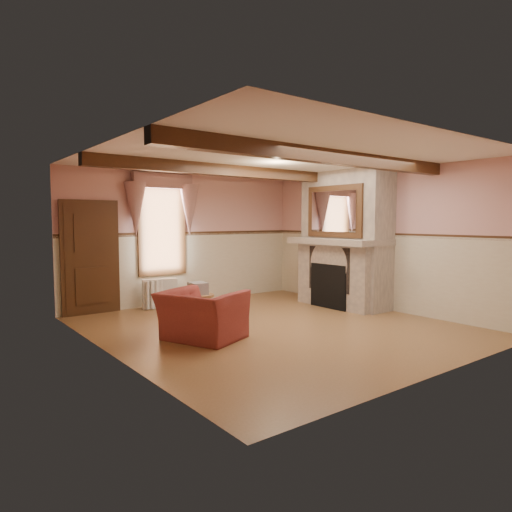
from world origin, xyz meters
TOP-DOWN VIEW (x-y plane):
  - floor at (0.00, 0.00)m, footprint 5.50×6.00m
  - ceiling at (0.00, 0.00)m, footprint 5.50×6.00m
  - wall_back at (0.00, 3.00)m, footprint 5.50×0.02m
  - wall_front at (0.00, -3.00)m, footprint 5.50×0.02m
  - wall_left at (-2.75, 0.00)m, footprint 0.02×6.00m
  - wall_right at (2.75, 0.00)m, footprint 0.02×6.00m
  - wainscot at (0.00, 0.00)m, footprint 5.50×6.00m
  - chair_rail at (0.00, 0.00)m, footprint 5.50×6.00m
  - firebox at (2.00, 0.60)m, footprint 0.20×0.95m
  - armchair at (-1.38, 0.02)m, footprint 1.36×1.43m
  - side_table at (-0.99, 0.78)m, footprint 0.58×0.58m
  - book_stack at (-1.00, 0.81)m, footprint 0.30×0.35m
  - radiator at (-0.80, 2.70)m, footprint 0.72×0.34m
  - bowl at (2.24, 0.65)m, footprint 0.38×0.38m
  - mantel_clock at (2.24, 1.40)m, footprint 0.14×0.24m
  - oil_lamp at (2.24, 1.15)m, footprint 0.11×0.11m
  - candle_red at (2.24, -0.16)m, footprint 0.06×0.06m
  - jar_yellow at (2.24, -0.00)m, footprint 0.06×0.06m
  - fireplace at (2.42, 0.60)m, footprint 0.85×2.00m
  - mantel at (2.24, 0.60)m, footprint 1.05×2.05m
  - overmantel_mirror at (2.06, 0.60)m, footprint 0.06×1.44m
  - door at (-2.10, 2.94)m, footprint 1.10×0.10m
  - window at (-0.60, 2.97)m, footprint 1.06×0.08m
  - window_drapes at (-0.60, 2.88)m, footprint 1.30×0.14m
  - ceiling_beam_front at (0.00, -1.20)m, footprint 5.50×0.18m
  - ceiling_beam_back at (0.00, 1.20)m, footprint 5.50×0.18m

SIDE VIEW (x-z plane):
  - floor at x=0.00m, z-range -0.01..0.01m
  - side_table at x=-0.99m, z-range 0.00..0.55m
  - radiator at x=-0.80m, z-range 0.00..0.60m
  - armchair at x=-1.38m, z-range 0.00..0.74m
  - firebox at x=2.00m, z-range 0.00..0.90m
  - book_stack at x=-1.00m, z-range 0.55..0.75m
  - wainscot at x=0.00m, z-range 0.00..1.50m
  - door at x=-2.10m, z-range 0.00..2.10m
  - mantel at x=2.24m, z-range 1.30..1.42m
  - wall_back at x=0.00m, z-range 0.00..2.80m
  - wall_front at x=0.00m, z-range 0.00..2.80m
  - wall_left at x=-2.75m, z-range 0.00..2.80m
  - wall_right at x=2.75m, z-range 0.00..2.80m
  - fireplace at x=2.42m, z-range 0.00..2.80m
  - bowl at x=2.24m, z-range 1.42..1.51m
  - jar_yellow at x=2.24m, z-range 1.42..1.54m
  - chair_rail at x=0.00m, z-range 1.46..1.54m
  - candle_red at x=2.24m, z-range 1.42..1.58m
  - mantel_clock at x=2.24m, z-range 1.42..1.62m
  - oil_lamp at x=2.24m, z-range 1.42..1.70m
  - window at x=-0.60m, z-range 0.64..2.66m
  - overmantel_mirror at x=2.06m, z-range 1.45..2.49m
  - window_drapes at x=-0.60m, z-range 1.55..2.95m
  - ceiling_beam_front at x=0.00m, z-range 2.60..2.80m
  - ceiling_beam_back at x=0.00m, z-range 2.60..2.80m
  - ceiling at x=0.00m, z-range 2.79..2.80m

